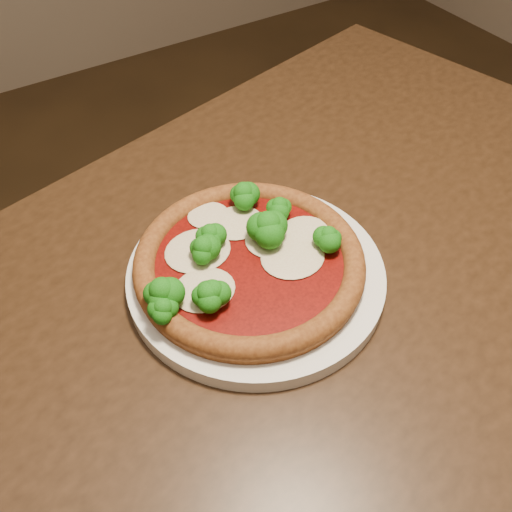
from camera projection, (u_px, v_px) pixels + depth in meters
floor at (310, 499)px, 1.22m from camera, size 4.00×4.00×0.00m
dining_table at (325, 345)px, 0.72m from camera, size 1.26×1.02×0.75m
plate at (256, 275)px, 0.65m from camera, size 0.29×0.29×0.02m
pizza at (246, 259)px, 0.63m from camera, size 0.26×0.26×0.06m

